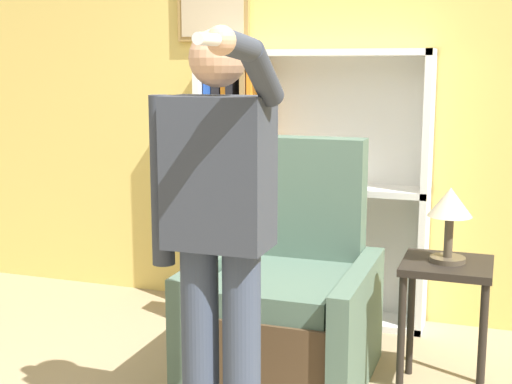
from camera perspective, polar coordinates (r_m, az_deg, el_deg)
The scene contains 6 objects.
wall_back at distance 4.55m, azimuth 6.33°, elevation 7.70°, with size 8.00×0.11×2.80m.
bookcase at distance 4.54m, azimuth 1.89°, elevation 0.13°, with size 1.46×0.28×1.69m.
armchair at distance 3.73m, azimuth 2.54°, elevation -9.04°, with size 0.86×0.93×1.21m.
person_standing at distance 2.72m, azimuth -3.06°, elevation -2.80°, with size 0.54×0.78×1.73m.
side_table at distance 3.56m, azimuth 14.96°, elevation -7.48°, with size 0.42×0.42×0.67m.
table_lamp at distance 3.47m, azimuth 15.25°, elevation -1.35°, with size 0.21×0.21×0.36m.
Camera 1 is at (1.01, -2.40, 1.59)m, focal length 50.00 mm.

